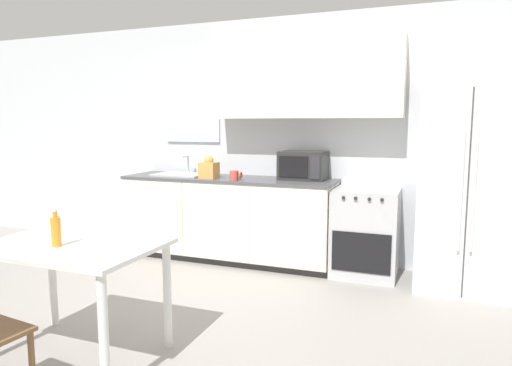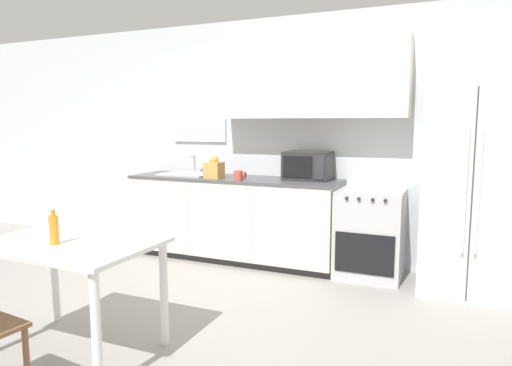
{
  "view_description": "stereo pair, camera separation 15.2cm",
  "coord_description": "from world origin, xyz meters",
  "px_view_note": "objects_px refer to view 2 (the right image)",
  "views": [
    {
      "loc": [
        1.75,
        -2.95,
        1.53
      ],
      "look_at": [
        0.43,
        0.49,
        1.05
      ],
      "focal_mm": 32.0,
      "sensor_mm": 36.0,
      "label": 1
    },
    {
      "loc": [
        1.89,
        -2.9,
        1.53
      ],
      "look_at": [
        0.43,
        0.49,
        1.05
      ],
      "focal_mm": 32.0,
      "sensor_mm": 36.0,
      "label": 2
    }
  ],
  "objects_px": {
    "microwave": "(308,166)",
    "drink_bottle": "(54,229)",
    "coffee_mug": "(239,175)",
    "oven_range": "(370,233)",
    "dining_table": "(70,258)",
    "refrigerator": "(471,191)"
  },
  "relations": [
    {
      "from": "drink_bottle",
      "to": "microwave",
      "type": "bearing_deg",
      "value": 70.48
    },
    {
      "from": "oven_range",
      "to": "dining_table",
      "type": "relative_size",
      "value": 0.78
    },
    {
      "from": "refrigerator",
      "to": "drink_bottle",
      "type": "xyz_separation_m",
      "value": [
        -2.48,
        -2.4,
        -0.07
      ]
    },
    {
      "from": "refrigerator",
      "to": "dining_table",
      "type": "distance_m",
      "value": 3.38
    },
    {
      "from": "coffee_mug",
      "to": "microwave",
      "type": "bearing_deg",
      "value": 27.24
    },
    {
      "from": "dining_table",
      "to": "drink_bottle",
      "type": "relative_size",
      "value": 4.66
    },
    {
      "from": "refrigerator",
      "to": "coffee_mug",
      "type": "relative_size",
      "value": 14.31
    },
    {
      "from": "coffee_mug",
      "to": "dining_table",
      "type": "height_order",
      "value": "coffee_mug"
    },
    {
      "from": "refrigerator",
      "to": "drink_bottle",
      "type": "distance_m",
      "value": 3.45
    },
    {
      "from": "refrigerator",
      "to": "drink_bottle",
      "type": "bearing_deg",
      "value": -135.95
    },
    {
      "from": "microwave",
      "to": "dining_table",
      "type": "relative_size",
      "value": 0.43
    },
    {
      "from": "microwave",
      "to": "coffee_mug",
      "type": "bearing_deg",
      "value": -152.76
    },
    {
      "from": "oven_range",
      "to": "refrigerator",
      "type": "height_order",
      "value": "refrigerator"
    },
    {
      "from": "oven_range",
      "to": "coffee_mug",
      "type": "distance_m",
      "value": 1.47
    },
    {
      "from": "microwave",
      "to": "dining_table",
      "type": "xyz_separation_m",
      "value": [
        -0.87,
        -2.46,
        -0.44
      ]
    },
    {
      "from": "oven_range",
      "to": "dining_table",
      "type": "height_order",
      "value": "oven_range"
    },
    {
      "from": "refrigerator",
      "to": "dining_table",
      "type": "bearing_deg",
      "value": -136.65
    },
    {
      "from": "drink_bottle",
      "to": "coffee_mug",
      "type": "bearing_deg",
      "value": 83.45
    },
    {
      "from": "microwave",
      "to": "drink_bottle",
      "type": "distance_m",
      "value": 2.72
    },
    {
      "from": "microwave",
      "to": "drink_bottle",
      "type": "bearing_deg",
      "value": -109.52
    },
    {
      "from": "refrigerator",
      "to": "dining_table",
      "type": "xyz_separation_m",
      "value": [
        -2.45,
        -2.31,
        -0.28
      ]
    },
    {
      "from": "drink_bottle",
      "to": "oven_range",
      "type": "bearing_deg",
      "value": 57.05
    }
  ]
}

